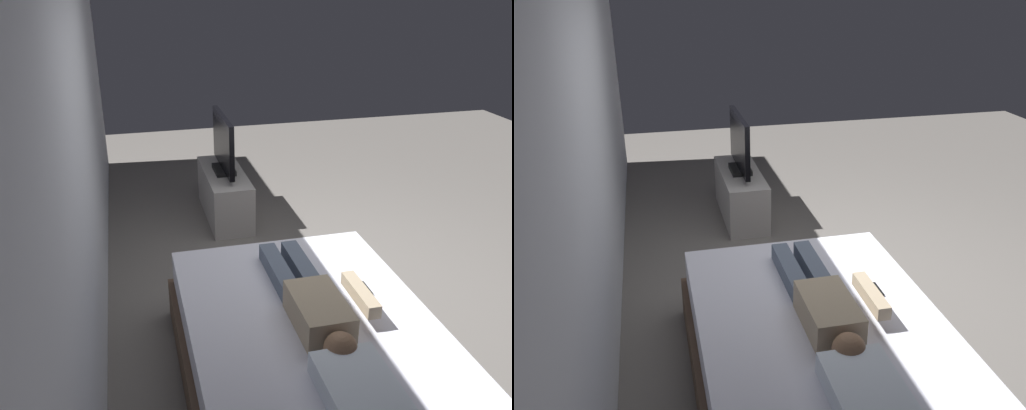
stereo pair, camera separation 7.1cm
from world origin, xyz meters
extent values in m
plane|color=slate|center=(0.00, 0.00, 0.00)|extent=(10.00, 10.00, 0.00)
cube|color=silver|center=(0.40, 1.81, 1.40)|extent=(6.40, 0.10, 2.80)
cube|color=brown|center=(-1.06, 0.54, 0.15)|extent=(2.01, 1.51, 0.30)
cube|color=white|center=(-1.06, 0.54, 0.42)|extent=(1.93, 1.43, 0.24)
cube|color=white|center=(-1.75, 0.54, 0.60)|extent=(0.48, 0.34, 0.12)
cube|color=tan|center=(-1.16, 0.52, 0.63)|extent=(0.48, 0.28, 0.18)
sphere|color=#936B4C|center=(-1.49, 0.52, 0.63)|extent=(0.18, 0.18, 0.18)
cube|color=slate|center=(-0.62, 0.44, 0.60)|extent=(0.60, 0.11, 0.11)
cube|color=slate|center=(-0.62, 0.60, 0.60)|extent=(0.60, 0.11, 0.11)
cube|color=tan|center=(-1.10, 0.24, 0.67)|extent=(0.40, 0.08, 0.08)
cube|color=black|center=(-0.88, 0.10, 0.55)|extent=(0.15, 0.04, 0.02)
cube|color=#B7B2AD|center=(1.57, 0.55, 0.25)|extent=(1.10, 0.40, 0.50)
cube|color=black|center=(1.57, 0.55, 0.53)|extent=(0.32, 0.20, 0.05)
cube|color=black|center=(1.57, 0.55, 0.82)|extent=(0.88, 0.05, 0.54)
camera|label=1|loc=(-3.56, 1.48, 2.42)|focal=37.83mm
camera|label=2|loc=(-3.57, 1.41, 2.42)|focal=37.83mm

